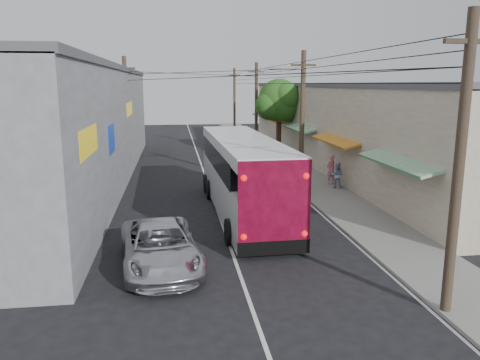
% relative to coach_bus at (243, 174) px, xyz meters
% --- Properties ---
extents(ground, '(120.00, 120.00, 0.00)m').
position_rel_coach_bus_xyz_m(ground, '(-1.20, -8.96, -1.90)').
color(ground, black).
rests_on(ground, ground).
extents(sidewalk, '(3.00, 80.00, 0.12)m').
position_rel_coach_bus_xyz_m(sidewalk, '(5.30, 11.04, -1.84)').
color(sidewalk, slate).
rests_on(sidewalk, ground).
extents(building_right, '(7.09, 40.00, 6.25)m').
position_rel_coach_bus_xyz_m(building_right, '(9.79, 13.04, 1.25)').
color(building_right, beige).
rests_on(building_right, ground).
extents(building_left, '(7.20, 36.00, 7.25)m').
position_rel_coach_bus_xyz_m(building_left, '(-9.69, 9.04, 1.75)').
color(building_left, gray).
rests_on(building_left, ground).
extents(utility_poles, '(11.80, 45.28, 8.00)m').
position_rel_coach_bus_xyz_m(utility_poles, '(1.93, 11.37, 2.23)').
color(utility_poles, '#473828').
rests_on(utility_poles, ground).
extents(street_tree, '(4.40, 4.00, 6.60)m').
position_rel_coach_bus_xyz_m(street_tree, '(5.67, 17.06, 2.77)').
color(street_tree, '#3F2B19').
rests_on(street_tree, ground).
extents(coach_bus, '(3.22, 12.82, 3.67)m').
position_rel_coach_bus_xyz_m(coach_bus, '(0.00, 0.00, 0.00)').
color(coach_bus, white).
rests_on(coach_bus, ground).
extents(jeepney, '(3.14, 5.70, 1.51)m').
position_rel_coach_bus_xyz_m(jeepney, '(-3.80, -6.51, -1.14)').
color(jeepney, silver).
rests_on(jeepney, ground).
extents(parked_suv, '(2.85, 5.81, 1.63)m').
position_rel_coach_bus_xyz_m(parked_suv, '(2.60, 4.04, -1.09)').
color(parked_suv, '#9999A0').
rests_on(parked_suv, ground).
extents(parked_car_mid, '(2.24, 4.82, 1.60)m').
position_rel_coach_bus_xyz_m(parked_car_mid, '(3.40, 14.09, -1.10)').
color(parked_car_mid, '#242429').
rests_on(parked_car_mid, ground).
extents(parked_car_far, '(2.01, 4.76, 1.53)m').
position_rel_coach_bus_xyz_m(parked_car_far, '(3.40, 23.98, -1.14)').
color(parked_car_far, black).
rests_on(parked_car_far, ground).
extents(pedestrian_near, '(0.78, 0.66, 1.82)m').
position_rel_coach_bus_xyz_m(pedestrian_near, '(6.24, 5.23, -0.87)').
color(pedestrian_near, pink).
rests_on(pedestrian_near, sidewalk).
extents(pedestrian_far, '(0.93, 0.87, 1.51)m').
position_rel_coach_bus_xyz_m(pedestrian_far, '(6.27, 4.20, -1.02)').
color(pedestrian_far, '#88A6C6').
rests_on(pedestrian_far, sidewalk).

